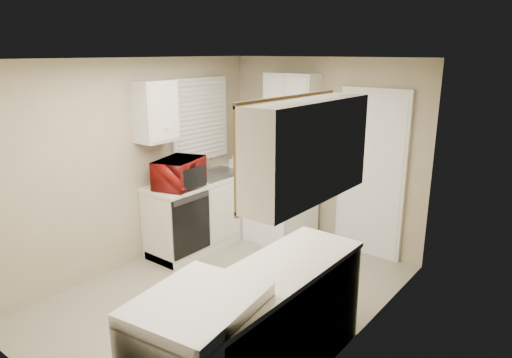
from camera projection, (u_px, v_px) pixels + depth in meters
The scene contains 18 objects.
floor at pixel (227, 294), 4.80m from camera, with size 3.80×3.80×0.00m, color #AAA68E.
ceiling at pixel (222, 59), 4.15m from camera, with size 3.80×3.80×0.00m, color white.
wall_left at pixel (135, 164), 5.31m from camera, with size 3.80×3.80×0.00m, color tan.
wall_right at pixel (355, 216), 3.64m from camera, with size 3.80×3.80×0.00m, color tan.
wall_back at pixel (323, 152), 5.91m from camera, with size 2.80×2.80×0.00m, color tan.
wall_front at pixel (34, 248), 3.04m from camera, with size 2.80×2.80×0.00m, color tan.
left_counter at pixel (209, 210), 6.01m from camera, with size 0.60×1.80×0.90m, color silver.
dishwasher at pixel (192, 225), 5.38m from camera, with size 0.03×0.58×0.72m, color black.
sink at pixel (216, 177), 6.02m from camera, with size 0.54×0.74×0.16m, color gray.
microwave at pixel (179, 175), 5.42m from camera, with size 0.34×0.62×0.41m, color maroon.
soap_bottle at pixel (233, 161), 6.31m from camera, with size 0.08×0.08×0.18m, color silver.
window_blinds at pixel (200, 120), 5.97m from camera, with size 0.10×0.98×1.08m, color silver.
upper_cabinet_left at pixel (155, 111), 5.22m from camera, with size 0.30×0.45×0.70m, color silver.
refrigerator at pixel (281, 177), 5.94m from camera, with size 0.73×0.71×1.77m, color white.
cabinet_over_fridge at pixel (292, 89), 5.82m from camera, with size 0.70×0.30×0.40m, color silver.
interior_door at pixel (371, 175), 5.51m from camera, with size 0.86×0.06×2.08m, color white.
right_counter at pixel (264, 330), 3.42m from camera, with size 0.60×2.00×0.90m, color silver.
upper_cabinet_right at pixel (308, 150), 3.19m from camera, with size 0.30×1.20×0.70m, color silver.
Camera 1 is at (2.90, -3.18, 2.47)m, focal length 32.00 mm.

